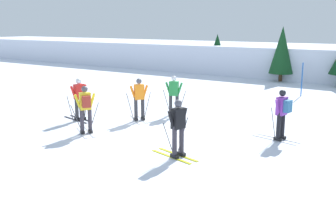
# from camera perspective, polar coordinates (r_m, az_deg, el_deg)

# --- Properties ---
(ground_plane) EXTENTS (120.00, 120.00, 0.00)m
(ground_plane) POSITION_cam_1_polar(r_m,az_deg,el_deg) (12.93, -2.19, -5.60)
(ground_plane) COLOR silver
(far_snow_ridge) EXTENTS (80.00, 8.86, 2.21)m
(far_snow_ridge) POSITION_cam_1_polar(r_m,az_deg,el_deg) (31.09, 20.10, 5.76)
(far_snow_ridge) COLOR silver
(far_snow_ridge) RESTS_ON ground
(skier_red) EXTENTS (1.64, 0.99, 1.71)m
(skier_red) POSITION_cam_1_polar(r_m,az_deg,el_deg) (15.53, -13.25, 0.47)
(skier_red) COLOR black
(skier_red) RESTS_ON ground
(skier_green) EXTENTS (0.95, 1.63, 1.71)m
(skier_green) POSITION_cam_1_polar(r_m,az_deg,el_deg) (15.87, 0.90, 1.00)
(skier_green) COLOR silver
(skier_green) RESTS_ON ground
(skier_purple) EXTENTS (1.64, 0.99, 1.71)m
(skier_purple) POSITION_cam_1_polar(r_m,az_deg,el_deg) (12.98, 16.81, -1.65)
(skier_purple) COLOR silver
(skier_purple) RESTS_ON ground
(skier_yellow) EXTENTS (1.55, 1.18, 1.71)m
(skier_yellow) POSITION_cam_1_polar(r_m,az_deg,el_deg) (13.50, -12.33, -0.94)
(skier_yellow) COLOR silver
(skier_yellow) RESTS_ON ground
(skier_orange) EXTENTS (1.48, 1.29, 1.71)m
(skier_orange) POSITION_cam_1_polar(r_m,az_deg,el_deg) (15.11, -4.38, 0.44)
(skier_orange) COLOR silver
(skier_orange) RESTS_ON ground
(skier_black) EXTENTS (1.64, 0.98, 1.71)m
(skier_black) POSITION_cam_1_polar(r_m,az_deg,el_deg) (10.84, 1.50, -3.91)
(skier_black) COLOR gold
(skier_black) RESTS_ON ground
(trail_marker_pole) EXTENTS (0.06, 0.06, 1.81)m
(trail_marker_pole) POSITION_cam_1_polar(r_m,az_deg,el_deg) (21.56, 19.54, 3.07)
(trail_marker_pole) COLOR #1E56AD
(trail_marker_pole) RESTS_ON ground
(conifer_far_left) EXTENTS (1.63, 1.63, 3.72)m
(conifer_far_left) POSITION_cam_1_polar(r_m,az_deg,el_deg) (26.80, 16.80, 7.36)
(conifer_far_left) COLOR #513823
(conifer_far_left) RESTS_ON ground
(conifer_far_right) EXTENTS (1.64, 1.64, 3.09)m
(conifer_far_right) POSITION_cam_1_polar(r_m,az_deg,el_deg) (30.33, 7.43, 7.53)
(conifer_far_right) COLOR #513823
(conifer_far_right) RESTS_ON ground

